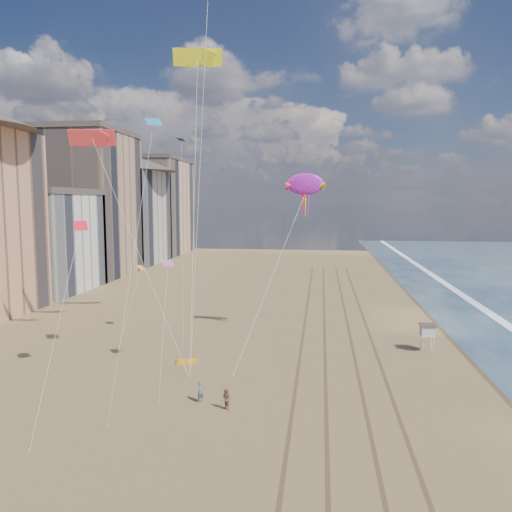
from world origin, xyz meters
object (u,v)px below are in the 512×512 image
Objects in this scene: grounded_kite at (187,361)px; kite_flyer_b at (226,399)px; lifeguard_stand at (427,331)px; show_kite at (305,185)px; kite_flyer_a at (201,392)px.

kite_flyer_b is at bearing -71.29° from grounded_kite.
lifeguard_stand is 19.27m from show_kite.
grounded_kite is 21.72m from show_kite.
lifeguard_stand is at bearing -13.48° from show_kite.
lifeguard_stand is 23.77m from grounded_kite.
show_kite is at bearing 120.07° from kite_flyer_b.
show_kite is (10.48, 9.36, 16.56)m from grounded_kite.
kite_flyer_a is (-19.34, -15.20, -1.35)m from lifeguard_stand.
lifeguard_stand is 0.13× the size of show_kite.
grounded_kite is at bearing 67.40° from kite_flyer_a.
grounded_kite is 11.42m from kite_flyer_b.
show_kite is 25.46m from kite_flyer_b.
kite_flyer_a is at bearing -79.22° from grounded_kite.
kite_flyer_b is at bearing -104.20° from show_kite.
kite_flyer_a is at bearing -141.83° from lifeguard_stand.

